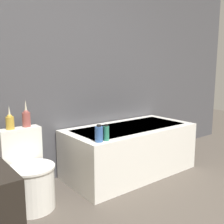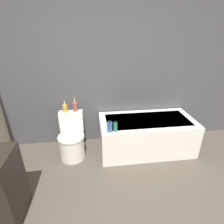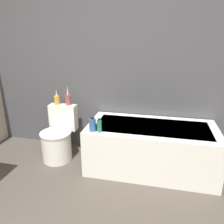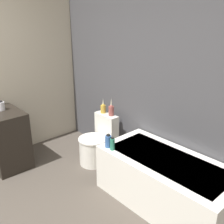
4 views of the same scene
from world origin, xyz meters
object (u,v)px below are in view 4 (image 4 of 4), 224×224
at_px(shampoo_bottle_short, 112,144).
at_px(bathtub, 166,181).
at_px(vase_gold, 103,108).
at_px(shampoo_bottle_tall, 108,141).
at_px(vase_silver, 111,110).
at_px(soap_bottle_glass, 1,106).
at_px(toilet, 96,145).

bearing_deg(shampoo_bottle_short, bathtub, 27.33).
relative_size(vase_gold, shampoo_bottle_tall, 1.34).
relative_size(vase_silver, shampoo_bottle_tall, 1.59).
distance_m(vase_silver, shampoo_bottle_short, 0.79).
bearing_deg(bathtub, shampoo_bottle_short, -152.67).
height_order(soap_bottle_glass, vase_gold, soap_bottle_glass).
height_order(toilet, shampoo_bottle_short, shampoo_bottle_short).
bearing_deg(shampoo_bottle_tall, bathtub, 23.83).
bearing_deg(bathtub, soap_bottle_glass, -154.98).
xyz_separation_m(bathtub, toilet, (-1.25, -0.01, -0.01)).
distance_m(bathtub, shampoo_bottle_tall, 0.80).
height_order(bathtub, vase_silver, vase_silver).
relative_size(toilet, vase_silver, 2.65).
relative_size(toilet, vase_gold, 3.13).
xyz_separation_m(toilet, shampoo_bottle_tall, (0.59, -0.28, 0.37)).
distance_m(soap_bottle_glass, shampoo_bottle_short, 1.70).
xyz_separation_m(bathtub, shampoo_bottle_tall, (-0.66, -0.29, 0.36)).
distance_m(toilet, shampoo_bottle_tall, 0.75).
xyz_separation_m(soap_bottle_glass, shampoo_bottle_tall, (1.46, 0.70, -0.23)).
xyz_separation_m(shampoo_bottle_tall, shampoo_bottle_short, (0.08, -0.01, -0.00)).
bearing_deg(shampoo_bottle_short, shampoo_bottle_tall, 175.02).
relative_size(soap_bottle_glass, shampoo_bottle_tall, 0.82).
bearing_deg(bathtub, toilet, -179.48).
height_order(shampoo_bottle_tall, shampoo_bottle_short, shampoo_bottle_tall).
height_order(soap_bottle_glass, shampoo_bottle_short, soap_bottle_glass).
distance_m(toilet, shampoo_bottle_short, 0.82).
height_order(vase_silver, shampoo_bottle_short, vase_silver).
relative_size(bathtub, vase_silver, 5.87).
xyz_separation_m(vase_gold, shampoo_bottle_tall, (0.67, -0.49, -0.13)).
xyz_separation_m(vase_gold, vase_silver, (0.16, 0.01, 0.01)).
bearing_deg(toilet, bathtub, 0.52).
relative_size(vase_gold, vase_silver, 0.85).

